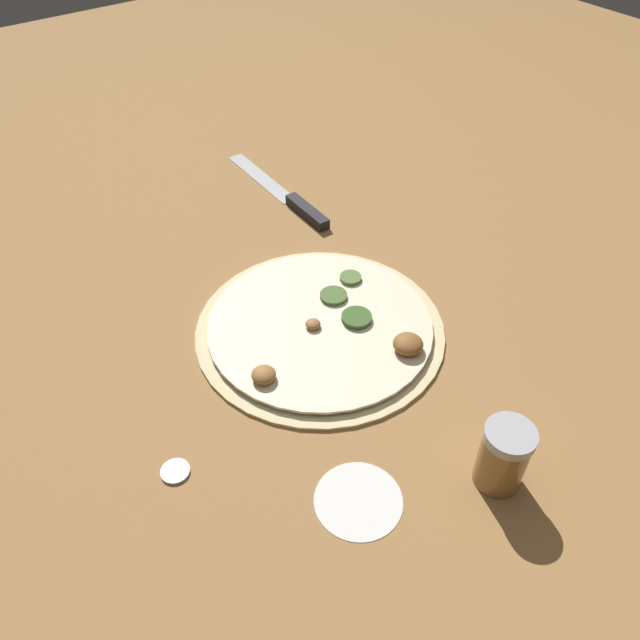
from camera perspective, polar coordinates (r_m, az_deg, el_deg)
The scene contains 6 objects.
ground_plane at distance 0.86m, azimuth 0.00°, elevation -0.95°, with size 3.00×3.00×0.00m, color #9E703F.
pizza at distance 0.86m, azimuth 0.15°, elevation -0.66°, with size 0.34×0.34×0.03m.
knife at distance 1.11m, azimuth -2.39°, elevation 10.74°, with size 0.03×0.30×0.02m.
spice_jar at distance 0.71m, azimuth 16.41°, elevation -11.85°, with size 0.05×0.05×0.09m.
loose_cap at distance 0.73m, azimuth -13.11°, elevation -13.25°, with size 0.03×0.03×0.01m.
flour_patch at distance 0.70m, azimuth 3.53°, elevation -16.12°, with size 0.10×0.10×0.00m.
Camera 1 is at (-0.37, -0.49, 0.60)m, focal length 35.00 mm.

